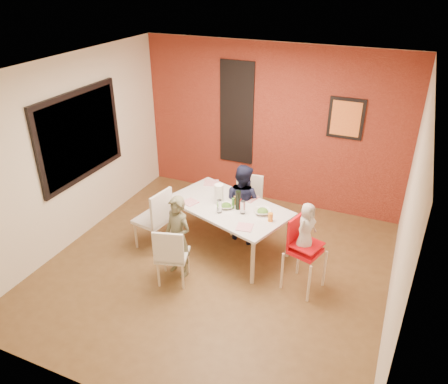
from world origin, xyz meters
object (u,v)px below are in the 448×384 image
at_px(chair_left, 156,217).
at_px(toddler, 306,227).
at_px(chair_near, 171,254).
at_px(wine_bottle, 238,200).
at_px(paper_towel_roll, 219,194).
at_px(chair_far, 247,201).
at_px(high_chair, 302,247).
at_px(child_near, 178,237).
at_px(child_far, 242,202).
at_px(dining_table, 228,209).

relative_size(chair_left, toddler, 1.49).
distance_m(chair_near, chair_left, 0.87).
relative_size(chair_near, wine_bottle, 3.05).
xyz_separation_m(chair_near, paper_towel_roll, (0.19, 1.07, 0.38)).
height_order(chair_far, toddler, toddler).
relative_size(high_chair, child_near, 0.87).
bearing_deg(chair_far, chair_near, -108.96).
bearing_deg(high_chair, child_far, 72.15).
distance_m(child_far, wine_bottle, 0.46).
bearing_deg(child_far, dining_table, 88.70).
xyz_separation_m(child_near, child_far, (0.45, 1.16, 0.02)).
bearing_deg(wine_bottle, chair_far, 98.28).
xyz_separation_m(high_chair, paper_towel_roll, (-1.34, 0.44, 0.25)).
xyz_separation_m(wine_bottle, paper_towel_roll, (-0.31, 0.05, 0.01)).
distance_m(high_chair, child_far, 1.35).
bearing_deg(high_chair, child_near, 120.83).
xyz_separation_m(child_far, paper_towel_roll, (-0.23, -0.32, 0.25)).
bearing_deg(high_chair, chair_far, 64.70).
bearing_deg(high_chair, wine_bottle, 85.96).
bearing_deg(high_chair, chair_near, 128.82).
relative_size(chair_far, wine_bottle, 3.28).
bearing_deg(dining_table, chair_left, -156.21).
xyz_separation_m(chair_near, wine_bottle, (0.51, 1.02, 0.38)).
relative_size(chair_near, toddler, 1.32).
bearing_deg(child_far, paper_towel_roll, 66.17).
bearing_deg(chair_far, wine_bottle, -86.27).
distance_m(toddler, paper_towel_roll, 1.44).
bearing_deg(toddler, paper_towel_roll, 93.61).
distance_m(chair_far, chair_left, 1.43).
relative_size(chair_near, paper_towel_roll, 2.92).
xyz_separation_m(dining_table, chair_left, (-0.95, -0.42, -0.12)).
relative_size(high_chair, child_far, 0.83).
height_order(chair_near, toddler, toddler).
xyz_separation_m(chair_left, high_chair, (2.14, -0.01, 0.07)).
distance_m(child_far, toddler, 1.41).
bearing_deg(chair_left, toddler, 98.74).
bearing_deg(high_chair, chair_left, 106.47).
distance_m(chair_far, child_far, 0.26).
height_order(dining_table, paper_towel_roll, paper_towel_roll).
height_order(child_near, wine_bottle, child_near).
bearing_deg(paper_towel_roll, chair_left, -151.26).
xyz_separation_m(chair_far, high_chair, (1.12, -1.00, 0.10)).
bearing_deg(chair_far, child_far, -93.01).
bearing_deg(toddler, child_far, 77.63).
xyz_separation_m(chair_near, toddler, (1.56, 0.61, 0.44)).
distance_m(chair_far, toddler, 1.58).
distance_m(child_near, child_far, 1.24).
bearing_deg(dining_table, chair_far, 82.84).
bearing_deg(wine_bottle, child_far, 102.50).
height_order(chair_near, paper_towel_roll, paper_towel_roll).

